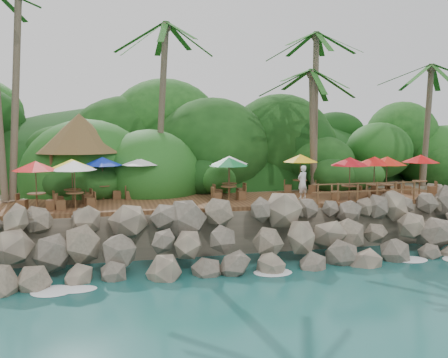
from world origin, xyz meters
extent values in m
plane|color=#19514F|center=(0.00, 0.00, 0.00)|extent=(140.00, 140.00, 0.00)
cube|color=gray|center=(0.00, 16.00, 1.05)|extent=(32.00, 25.20, 2.10)
ellipsoid|color=#143811|center=(0.00, 23.50, 0.00)|extent=(44.80, 28.00, 15.40)
cube|color=brown|center=(0.00, 6.00, 2.20)|extent=(26.00, 5.00, 0.20)
ellipsoid|color=white|center=(-9.00, 0.30, 0.03)|extent=(1.20, 0.80, 0.06)
ellipsoid|color=white|center=(-6.00, 0.30, 0.03)|extent=(1.20, 0.80, 0.06)
ellipsoid|color=white|center=(-3.00, 0.30, 0.03)|extent=(1.20, 0.80, 0.06)
ellipsoid|color=white|center=(0.00, 0.30, 0.03)|extent=(1.20, 0.80, 0.06)
ellipsoid|color=white|center=(3.00, 0.30, 0.03)|extent=(1.20, 0.80, 0.06)
ellipsoid|color=white|center=(6.00, 0.30, 0.03)|extent=(1.20, 0.80, 0.06)
ellipsoid|color=white|center=(9.00, 0.30, 0.03)|extent=(1.20, 0.80, 0.06)
cylinder|color=brown|center=(-10.46, 8.73, 9.26)|extent=(1.08, 2.33, 13.82)
cylinder|color=brown|center=(-2.90, 9.20, 7.09)|extent=(1.01, 1.34, 9.56)
ellipsoid|color=#23601E|center=(-2.90, 9.20, 11.87)|extent=(6.00, 6.00, 2.40)
cylinder|color=brown|center=(6.06, 8.41, 5.87)|extent=(0.94, 0.89, 7.15)
ellipsoid|color=#23601E|center=(6.06, 8.41, 9.45)|extent=(6.00, 6.00, 2.40)
cylinder|color=brown|center=(6.35, 8.79, 7.07)|extent=(0.86, 1.41, 9.52)
ellipsoid|color=#23601E|center=(6.35, 8.79, 11.83)|extent=(6.00, 6.00, 2.40)
cylinder|color=brown|center=(14.10, 8.69, 6.16)|extent=(0.47, 0.85, 7.73)
ellipsoid|color=#23601E|center=(14.10, 8.69, 10.02)|extent=(6.00, 6.00, 2.40)
cylinder|color=brown|center=(-8.87, 8.28, 3.50)|extent=(0.16, 0.16, 2.40)
cylinder|color=brown|center=(-6.07, 8.28, 3.50)|extent=(0.16, 0.16, 2.40)
cylinder|color=brown|center=(-8.87, 11.08, 3.50)|extent=(0.16, 0.16, 2.40)
cylinder|color=brown|center=(-6.07, 11.08, 3.50)|extent=(0.16, 0.16, 2.40)
cone|color=brown|center=(-7.47, 9.68, 5.80)|extent=(4.89, 4.89, 2.20)
cylinder|color=brown|center=(-4.21, 7.51, 2.67)|extent=(0.08, 0.08, 0.74)
cylinder|color=brown|center=(-4.21, 7.51, 3.05)|extent=(0.84, 0.84, 0.05)
cylinder|color=brown|center=(-4.21, 7.51, 3.39)|extent=(0.05, 0.05, 2.19)
cone|color=white|center=(-4.21, 7.51, 4.34)|extent=(2.09, 2.09, 0.45)
cube|color=brown|center=(-4.90, 7.38, 2.53)|extent=(0.49, 0.49, 0.46)
cube|color=brown|center=(-3.53, 7.65, 2.53)|extent=(0.49, 0.49, 0.46)
cylinder|color=brown|center=(-6.23, 7.52, 2.67)|extent=(0.08, 0.08, 0.74)
cylinder|color=brown|center=(-6.23, 7.52, 3.05)|extent=(0.84, 0.84, 0.05)
cylinder|color=brown|center=(-6.23, 7.52, 3.39)|extent=(0.05, 0.05, 2.19)
cone|color=#0D27B3|center=(-6.23, 7.52, 4.34)|extent=(2.09, 2.09, 0.45)
cube|color=brown|center=(-6.93, 7.44, 2.53)|extent=(0.47, 0.47, 0.46)
cube|color=brown|center=(-5.54, 7.61, 2.53)|extent=(0.47, 0.47, 0.46)
cylinder|color=brown|center=(6.43, 4.40, 2.67)|extent=(0.08, 0.08, 0.74)
cylinder|color=brown|center=(6.43, 4.40, 3.05)|extent=(0.84, 0.84, 0.05)
cylinder|color=brown|center=(6.43, 4.40, 3.39)|extent=(0.05, 0.05, 2.19)
cone|color=#B70B14|center=(6.43, 4.40, 4.34)|extent=(2.09, 2.09, 0.45)
cube|color=brown|center=(5.77, 4.64, 2.53)|extent=(0.53, 0.53, 0.46)
cube|color=brown|center=(7.08, 4.16, 2.53)|extent=(0.53, 0.53, 0.46)
cylinder|color=brown|center=(8.64, 4.46, 2.67)|extent=(0.08, 0.08, 0.74)
cylinder|color=brown|center=(8.64, 4.46, 3.05)|extent=(0.84, 0.84, 0.05)
cylinder|color=brown|center=(8.64, 4.46, 3.39)|extent=(0.05, 0.05, 2.19)
cone|color=red|center=(8.64, 4.46, 4.34)|extent=(2.09, 2.09, 0.45)
cube|color=brown|center=(7.98, 4.26, 2.53)|extent=(0.52, 0.52, 0.46)
cube|color=brown|center=(9.31, 4.66, 2.53)|extent=(0.52, 0.52, 0.46)
cylinder|color=brown|center=(0.17, 5.66, 2.67)|extent=(0.08, 0.08, 0.74)
cylinder|color=brown|center=(0.17, 5.66, 3.05)|extent=(0.84, 0.84, 0.05)
cylinder|color=brown|center=(0.17, 5.66, 3.39)|extent=(0.05, 0.05, 2.19)
cone|color=#0B682D|center=(0.17, 5.66, 4.34)|extent=(2.09, 2.09, 0.45)
cube|color=brown|center=(-0.51, 5.56, 2.53)|extent=(0.48, 0.48, 0.46)
cube|color=brown|center=(0.86, 5.76, 2.53)|extent=(0.48, 0.48, 0.46)
cylinder|color=brown|center=(11.49, 5.58, 2.67)|extent=(0.08, 0.08, 0.74)
cylinder|color=brown|center=(11.49, 5.58, 3.05)|extent=(0.84, 0.84, 0.05)
cylinder|color=brown|center=(11.49, 5.58, 3.39)|extent=(0.05, 0.05, 2.19)
cone|color=red|center=(11.49, 5.58, 4.34)|extent=(2.09, 2.09, 0.45)
cube|color=brown|center=(10.83, 5.81, 2.53)|extent=(0.53, 0.53, 0.46)
cube|color=brown|center=(12.14, 5.35, 2.53)|extent=(0.53, 0.53, 0.46)
cylinder|color=brown|center=(4.96, 7.60, 2.67)|extent=(0.08, 0.08, 0.74)
cylinder|color=brown|center=(4.96, 7.60, 3.05)|extent=(0.84, 0.84, 0.05)
cylinder|color=brown|center=(4.96, 7.60, 3.39)|extent=(0.05, 0.05, 2.19)
cone|color=yellow|center=(4.96, 7.60, 4.34)|extent=(2.09, 2.09, 0.45)
cube|color=brown|center=(4.32, 7.88, 2.53)|extent=(0.55, 0.55, 0.46)
cube|color=brown|center=(5.60, 7.32, 2.53)|extent=(0.55, 0.55, 0.46)
cylinder|color=brown|center=(-9.20, 5.03, 2.67)|extent=(0.08, 0.08, 0.74)
cylinder|color=brown|center=(-9.20, 5.03, 3.05)|extent=(0.84, 0.84, 0.05)
cylinder|color=brown|center=(-9.20, 5.03, 3.39)|extent=(0.05, 0.05, 2.19)
cone|color=red|center=(-9.20, 5.03, 4.34)|extent=(2.09, 2.09, 0.45)
cube|color=brown|center=(-9.88, 5.20, 2.53)|extent=(0.51, 0.51, 0.46)
cube|color=brown|center=(-8.53, 4.85, 2.53)|extent=(0.51, 0.51, 0.46)
cylinder|color=brown|center=(-7.67, 6.13, 2.67)|extent=(0.08, 0.08, 0.74)
cylinder|color=brown|center=(-7.67, 6.13, 3.05)|extent=(0.84, 0.84, 0.05)
cylinder|color=brown|center=(-7.67, 6.13, 3.39)|extent=(0.05, 0.05, 2.19)
cone|color=yellow|center=(-7.67, 6.13, 4.34)|extent=(2.09, 2.09, 0.45)
cube|color=brown|center=(-8.34, 5.92, 2.53)|extent=(0.52, 0.52, 0.46)
cube|color=brown|center=(-7.01, 6.33, 2.53)|extent=(0.52, 0.52, 0.46)
cylinder|color=brown|center=(0.53, 6.92, 2.67)|extent=(0.08, 0.08, 0.74)
cylinder|color=brown|center=(0.53, 6.92, 3.05)|extent=(0.84, 0.84, 0.05)
cylinder|color=brown|center=(0.53, 6.92, 3.39)|extent=(0.05, 0.05, 2.19)
cone|color=white|center=(0.53, 6.92, 4.34)|extent=(2.09, 2.09, 0.45)
cube|color=brown|center=(-0.16, 6.82, 2.53)|extent=(0.47, 0.47, 0.46)
cube|color=brown|center=(1.22, 7.01, 2.53)|extent=(0.47, 0.47, 0.46)
cylinder|color=brown|center=(-7.48, 4.90, 2.67)|extent=(0.08, 0.08, 0.74)
cylinder|color=brown|center=(-7.48, 4.90, 3.05)|extent=(0.84, 0.84, 0.05)
cylinder|color=brown|center=(-7.48, 4.90, 3.39)|extent=(0.05, 0.05, 2.19)
cone|color=silver|center=(-7.48, 4.90, 4.34)|extent=(2.09, 2.09, 0.45)
cube|color=brown|center=(-8.15, 4.71, 2.53)|extent=(0.52, 0.52, 0.46)
cube|color=brown|center=(-6.81, 5.09, 2.53)|extent=(0.52, 0.52, 0.46)
cylinder|color=brown|center=(7.95, 4.56, 2.67)|extent=(0.08, 0.08, 0.74)
cylinder|color=brown|center=(7.95, 4.56, 3.05)|extent=(0.84, 0.84, 0.05)
cylinder|color=brown|center=(7.95, 4.56, 3.39)|extent=(0.05, 0.05, 2.19)
cone|color=red|center=(7.95, 4.56, 4.34)|extent=(2.09, 2.09, 0.45)
cube|color=brown|center=(7.26, 4.49, 2.53)|extent=(0.46, 0.46, 0.46)
cube|color=brown|center=(8.64, 4.64, 2.53)|extent=(0.46, 0.46, 0.46)
cylinder|color=brown|center=(4.29, 3.65, 2.80)|extent=(0.10, 0.10, 1.00)
cylinder|color=brown|center=(5.39, 3.65, 2.80)|extent=(0.10, 0.10, 1.00)
cylinder|color=brown|center=(6.49, 3.65, 2.80)|extent=(0.10, 0.10, 1.00)
cylinder|color=brown|center=(7.59, 3.65, 2.80)|extent=(0.10, 0.10, 1.00)
cylinder|color=brown|center=(8.69, 3.65, 2.80)|extent=(0.10, 0.10, 1.00)
cylinder|color=brown|center=(9.79, 3.65, 2.80)|extent=(0.10, 0.10, 1.00)
cube|color=brown|center=(7.04, 3.65, 3.25)|extent=(6.10, 0.06, 0.06)
cube|color=brown|center=(7.04, 3.65, 2.85)|extent=(6.10, 0.06, 0.06)
imported|color=silver|center=(4.19, 5.38, 3.19)|extent=(0.77, 0.65, 1.79)
camera|label=1|loc=(-5.83, -18.50, 6.06)|focal=38.50mm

